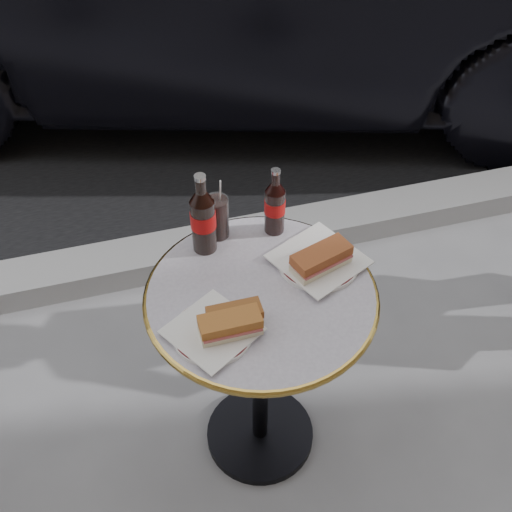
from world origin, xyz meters
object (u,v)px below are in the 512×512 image
object	(u,v)px
bistro_table	(260,374)
cola_bottle_left	(203,213)
cola_glass	(218,217)
plate_right	(318,261)
plate_left	(213,332)
cola_bottle_right	(275,201)

from	to	relation	value
bistro_table	cola_bottle_left	world-z (taller)	cola_bottle_left
cola_glass	plate_right	bearing A→B (deg)	-37.98
plate_left	cola_bottle_left	distance (m)	0.33
plate_left	cola_bottle_right	distance (m)	0.43
cola_bottle_left	plate_left	bearing A→B (deg)	-99.11
bistro_table	cola_bottle_left	distance (m)	0.54
plate_left	plate_right	bearing A→B (deg)	25.88
bistro_table	cola_glass	distance (m)	0.50
bistro_table	cola_bottle_right	world-z (taller)	cola_bottle_right
cola_glass	plate_left	bearing A→B (deg)	-105.63
cola_bottle_right	cola_glass	size ratio (longest dim) A/B	1.63
bistro_table	cola_glass	xyz separation A→B (m)	(-0.06, 0.25, 0.43)
bistro_table	plate_left	size ratio (longest dim) A/B	3.63
plate_right	plate_left	bearing A→B (deg)	-154.12
cola_bottle_left	cola_glass	world-z (taller)	cola_bottle_left
plate_left	cola_bottle_right	world-z (taller)	cola_bottle_right
bistro_table	cola_bottle_right	size ratio (longest dim) A/B	3.40
bistro_table	cola_glass	bearing A→B (deg)	102.68
cola_bottle_right	cola_glass	world-z (taller)	cola_bottle_right
plate_right	cola_bottle_right	distance (m)	0.21
cola_bottle_right	plate_left	bearing A→B (deg)	-128.46
bistro_table	plate_left	xyz separation A→B (m)	(-0.15, -0.10, 0.37)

